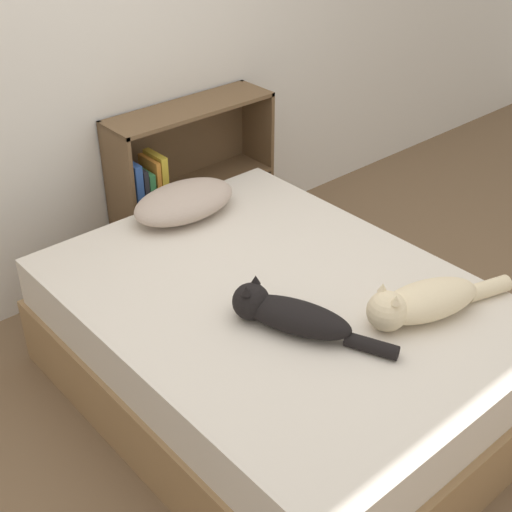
% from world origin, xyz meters
% --- Properties ---
extents(ground_plane, '(8.00, 8.00, 0.00)m').
position_xyz_m(ground_plane, '(0.00, 0.00, 0.00)').
color(ground_plane, brown).
extents(wall_back, '(8.00, 0.06, 2.50)m').
position_xyz_m(wall_back, '(0.00, 1.27, 1.25)').
color(wall_back, silver).
rests_on(wall_back, ground_plane).
extents(bed, '(1.36, 1.81, 0.53)m').
position_xyz_m(bed, '(0.00, 0.00, 0.26)').
color(bed, '#99754C').
rests_on(bed, ground_plane).
extents(pillow, '(0.50, 0.30, 0.14)m').
position_xyz_m(pillow, '(0.09, 0.73, 0.59)').
color(pillow, '#B29E8E').
rests_on(pillow, bed).
extents(cat_light, '(0.61, 0.29, 0.17)m').
position_xyz_m(cat_light, '(0.28, -0.45, 0.59)').
color(cat_light, beige).
rests_on(cat_light, bed).
extents(cat_dark, '(0.32, 0.58, 0.16)m').
position_xyz_m(cat_dark, '(-0.12, -0.17, 0.58)').
color(cat_dark, black).
rests_on(cat_dark, bed).
extents(bookshelf, '(0.89, 0.26, 0.85)m').
position_xyz_m(bookshelf, '(0.37, 1.14, 0.44)').
color(bookshelf, brown).
rests_on(bookshelf, ground_plane).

